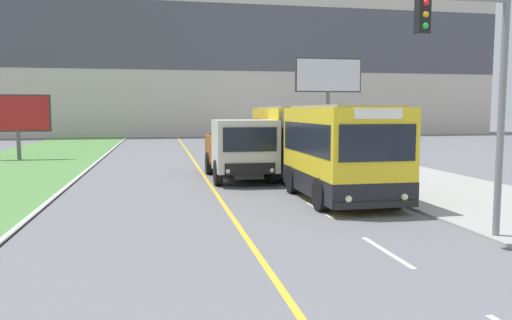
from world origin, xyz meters
name	(u,v)px	position (x,y,z in m)	size (l,w,h in m)	color
apartment_block_background	(175,45)	(0.00, 59.70, 10.83)	(80.00, 8.04, 21.65)	beige
city_bus	(313,146)	(3.96, 16.98, 1.62)	(2.73, 12.15, 3.18)	yellow
dump_truck	(242,150)	(1.43, 18.91, 1.33)	(2.57, 6.39, 2.63)	black
car_distant	(242,142)	(4.00, 34.47, 0.69)	(1.80, 4.30, 1.45)	#2D4784
traffic_light_mast	(478,78)	(5.13, 8.33, 3.74)	(2.28, 0.32, 5.88)	slate
billboard_large	(328,80)	(8.74, 29.03, 4.94)	(4.40, 0.24, 6.36)	#59595B
billboard_small	(17,115)	(-10.44, 30.57, 2.75)	(3.85, 0.24, 3.98)	#59595B
planter_round_near	(392,177)	(6.33, 14.89, 0.58)	(0.97, 0.97, 1.13)	gray
planter_round_second	(344,163)	(6.39, 19.88, 0.60)	(1.06, 1.06, 1.20)	gray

